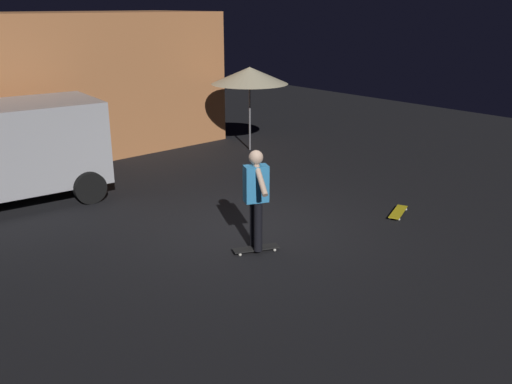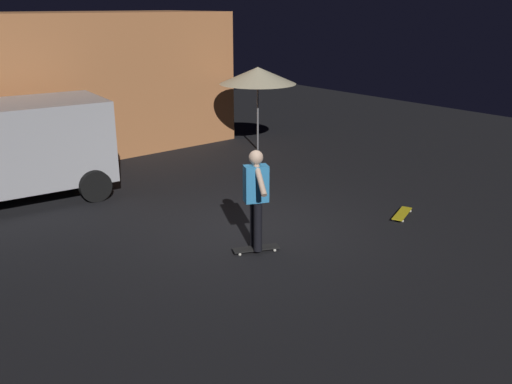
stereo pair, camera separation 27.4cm
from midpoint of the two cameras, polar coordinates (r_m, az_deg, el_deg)
The scene contains 6 objects.
ground_plane at distance 10.17m, azimuth -1.92°, elevation -3.84°, with size 28.00×28.00×0.00m, color black.
low_building at distance 15.94m, azimuth -21.63°, elevation 10.08°, with size 9.51×3.48×3.71m.
patio_umbrella at distance 15.33m, azimuth -1.18°, elevation 11.89°, with size 2.10×2.10×2.30m.
skateboard_ridden at distance 9.25m, azimuth -0.85°, elevation -5.85°, with size 0.79×0.50×0.07m.
skateboard_spare at distance 11.14m, azimuth 13.74°, elevation -2.02°, with size 0.80×0.48×0.07m.
skater at distance 8.89m, azimuth -0.88°, elevation -0.09°, with size 0.48×0.93×1.67m.
Camera 1 is at (-6.07, -7.16, 3.91)m, focal length 38.88 mm.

